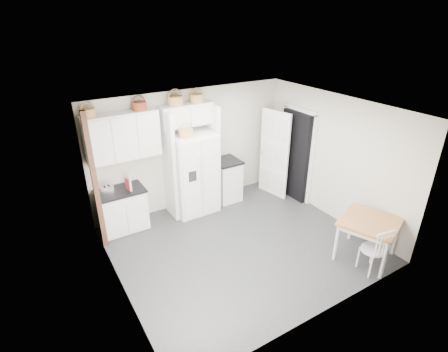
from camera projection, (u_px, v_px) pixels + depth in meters
floor at (241, 244)px, 6.66m from camera, size 4.50×4.50×0.00m
ceiling at (244, 111)px, 5.54m from camera, size 4.50×4.50×0.00m
wall_back at (191, 149)px, 7.64m from camera, size 4.50×0.00×4.50m
wall_left at (113, 220)px, 5.04m from camera, size 0.00×4.00×4.00m
wall_right at (333, 158)px, 7.15m from camera, size 0.00×4.00×4.00m
refrigerator at (193, 173)px, 7.47m from camera, size 0.92×0.74×1.77m
base_cab_left at (122, 211)px, 6.98m from camera, size 0.90×0.57×0.84m
base_cab_right at (226, 180)px, 8.10m from camera, size 0.53×0.64×0.94m
dining_table at (367, 239)px, 6.17m from camera, size 1.19×1.19×0.76m
windsor_chair at (374, 249)px, 5.81m from camera, size 0.49×0.46×0.88m
counter_left at (119, 191)px, 6.79m from camera, size 0.94×0.61×0.04m
counter_right at (226, 161)px, 7.89m from camera, size 0.58×0.68×0.04m
toaster at (107, 190)px, 6.60m from camera, size 0.27×0.20×0.17m
cookbook_red at (128, 185)px, 6.75m from camera, size 0.07×0.16×0.24m
cookbook_cream at (130, 183)px, 6.77m from camera, size 0.08×0.18×0.26m
basket_upper_a at (88, 113)px, 6.08m from camera, size 0.26×0.26×0.15m
basket_upper_c at (139, 106)px, 6.51m from camera, size 0.27×0.27×0.16m
basket_bridge_a at (175, 101)px, 6.84m from camera, size 0.32×0.32×0.18m
basket_bridge_b at (197, 98)px, 7.07m from camera, size 0.29×0.29×0.16m
basket_fridge_a at (186, 133)px, 6.89m from camera, size 0.29×0.29×0.16m
upper_cabinet at (122, 136)px, 6.55m from camera, size 1.40×0.34×0.90m
bridge_cabinet at (187, 115)px, 7.09m from camera, size 1.12×0.34×0.45m
fridge_panel_left at (169, 166)px, 7.17m from camera, size 0.08×0.60×2.30m
fridge_panel_right at (212, 156)px, 7.65m from camera, size 0.08×0.60×2.30m
trim_post at (95, 183)px, 6.11m from camera, size 0.09×0.09×2.60m
doorway_void at (296, 156)px, 8.00m from camera, size 0.18×0.85×2.05m
door_slab at (274, 154)px, 8.09m from camera, size 0.21×0.79×2.05m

